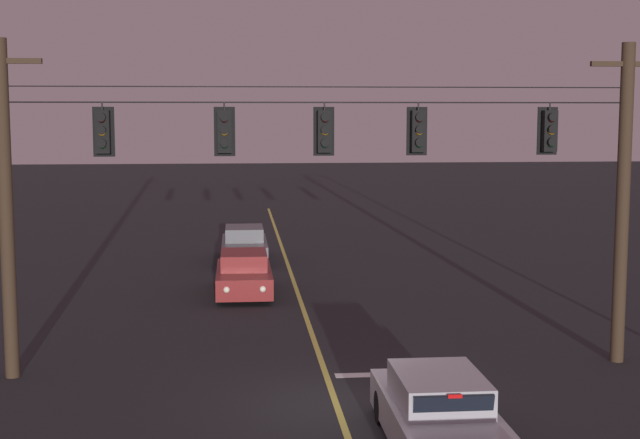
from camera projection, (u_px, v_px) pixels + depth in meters
ground_plane at (337, 406)px, 18.71m from camera, size 180.00×180.00×0.00m
lane_centre_stripe at (305, 313)px, 27.34m from camera, size 0.14×60.00×0.01m
stop_bar_paint at (408, 374)px, 20.98m from camera, size 3.40×0.36×0.01m
signal_span_assembly at (324, 202)px, 20.94m from camera, size 16.10×0.32×7.63m
traffic_light_leftmost at (103, 132)px, 20.27m from camera, size 0.48×0.41×1.22m
traffic_light_left_inner at (224, 131)px, 20.52m from camera, size 0.48×0.41×1.22m
traffic_light_centre at (324, 131)px, 20.73m from camera, size 0.48×0.41×1.22m
traffic_light_right_inner at (418, 131)px, 20.93m from camera, size 0.48×0.41×1.22m
traffic_light_rightmost at (550, 131)px, 21.22m from camera, size 0.48×0.41×1.22m
car_waiting_near_lane at (438, 412)px, 16.32m from camera, size 1.80×4.33×1.39m
car_oncoming_lead at (244, 274)px, 30.23m from camera, size 1.80×4.42×1.39m
car_oncoming_trailing at (244, 245)px, 36.89m from camera, size 1.80×4.42×1.39m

